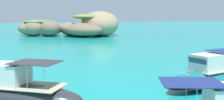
# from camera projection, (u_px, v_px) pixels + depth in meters

# --- Properties ---
(islet_large) EXTENTS (19.61, 19.18, 7.41)m
(islet_large) POSITION_uv_depth(u_px,v_px,m) (95.00, 25.00, 86.67)
(islet_large) COLOR #9E8966
(islet_large) RESTS_ON ground
(islet_small) EXTENTS (16.36, 14.03, 4.89)m
(islet_small) POSITION_uv_depth(u_px,v_px,m) (41.00, 28.00, 87.01)
(islet_small) COLOR #756651
(islet_small) RESTS_ON ground
(motorboat_teal) EXTENTS (10.90, 5.18, 3.28)m
(motorboat_teal) POSITION_uv_depth(u_px,v_px,m) (211.00, 76.00, 26.11)
(motorboat_teal) COLOR #19727A
(motorboat_teal) RESTS_ON ground
(motorboat_charcoal) EXTENTS (10.69, 8.97, 3.39)m
(motorboat_charcoal) POSITION_uv_depth(u_px,v_px,m) (13.00, 93.00, 20.48)
(motorboat_charcoal) COLOR #2D2D33
(motorboat_charcoal) RESTS_ON ground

